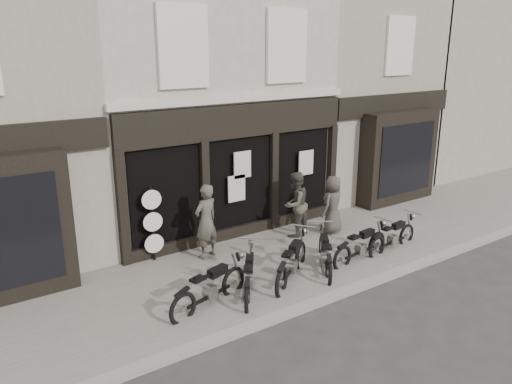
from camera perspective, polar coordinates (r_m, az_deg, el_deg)
ground_plane at (r=12.47m, az=5.64°, el=-9.49°), size 90.00×90.00×0.00m
pavement at (r=13.07m, az=3.09°, el=-7.86°), size 30.00×4.20×0.12m
kerb at (r=11.62m, az=9.68°, el=-11.35°), size 30.00×0.25×0.13m
central_building at (r=16.25m, az=-7.80°, el=11.54°), size 7.30×6.22×8.34m
neighbour_right at (r=19.90m, az=9.18°, el=12.25°), size 5.60×6.73×8.34m
filler_right at (r=26.23m, az=22.39°, el=12.36°), size 11.00×6.00×8.20m
motorcycle_0 at (r=10.83m, az=-5.25°, el=-11.20°), size 2.18×0.95×1.07m
motorcycle_1 at (r=11.35m, az=-0.80°, el=-9.84°), size 1.51×1.85×1.03m
motorcycle_2 at (r=11.95m, az=4.11°, el=-8.32°), size 2.01×1.56×1.10m
motorcycle_3 at (r=12.57m, az=7.90°, el=-7.31°), size 1.45×1.85×1.02m
motorcycle_4 at (r=13.23m, az=11.88°, el=-6.29°), size 2.11×0.58×1.01m
motorcycle_5 at (r=14.08m, az=15.36°, el=-5.18°), size 2.04×0.56×0.97m
man_left at (r=12.85m, az=-5.74°, el=-3.35°), size 0.81×0.64×1.96m
man_centre at (r=14.30m, az=4.49°, el=-1.40°), size 1.09×0.96×1.89m
man_right at (r=14.68m, az=8.76°, el=-1.43°), size 0.96×0.78×1.71m
advert_sign_post at (r=12.88m, az=-11.70°, el=-4.02°), size 0.51×0.32×2.07m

